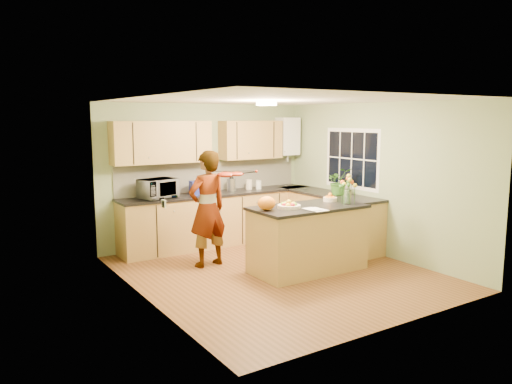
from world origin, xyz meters
TOP-DOWN VIEW (x-y plane):
  - floor at (0.00, 0.00)m, footprint 4.50×4.50m
  - ceiling at (0.00, 0.00)m, footprint 4.00×4.50m
  - wall_back at (0.00, 2.25)m, footprint 4.00×0.02m
  - wall_front at (0.00, -2.25)m, footprint 4.00×0.02m
  - wall_left at (-2.00, 0.00)m, footprint 0.02×4.50m
  - wall_right at (2.00, 0.00)m, footprint 0.02×4.50m
  - back_counter at (0.10, 1.95)m, footprint 3.64×0.62m
  - right_counter at (1.70, 0.85)m, footprint 0.62×2.24m
  - splashback at (0.10, 2.23)m, footprint 3.60×0.02m
  - upper_cabinets at (-0.18, 2.08)m, footprint 3.20×0.34m
  - boiler at (1.70, 2.09)m, footprint 0.40×0.30m
  - window_right at (1.99, 0.60)m, footprint 0.01×1.30m
  - light_switch at (-1.99, -0.60)m, footprint 0.02×0.09m
  - ceiling_lamp at (0.00, 0.30)m, footprint 0.30×0.30m
  - peninsula_island at (0.44, -0.14)m, footprint 1.70×0.87m
  - fruit_dish at (0.09, -0.14)m, footprint 0.33×0.33m
  - orange_bowl at (0.99, 0.01)m, footprint 0.21×0.21m
  - flower_vase at (1.04, -0.32)m, footprint 0.26×0.26m
  - orange_bag at (-0.26, -0.09)m, footprint 0.30×0.26m
  - papers at (0.34, -0.44)m, footprint 0.23×0.31m
  - violinist at (-0.68, 0.87)m, footprint 0.70×0.51m
  - violin at (-0.48, 0.65)m, footprint 0.66×0.57m
  - microwave at (-1.06, 1.92)m, footprint 0.67×0.54m
  - blue_box at (-0.31, 1.92)m, footprint 0.32×0.25m
  - kettle at (0.38, 1.99)m, footprint 0.17×0.17m
  - jar_cream at (0.76, 2.00)m, footprint 0.14×0.14m
  - jar_white at (0.93, 1.93)m, footprint 0.11×0.11m
  - potted_plant at (1.70, 0.59)m, footprint 0.53×0.50m

SIDE VIEW (x-z plane):
  - floor at x=0.00m, z-range 0.00..0.00m
  - back_counter at x=0.10m, z-range 0.00..0.94m
  - right_counter at x=1.70m, z-range 0.00..0.94m
  - peninsula_island at x=0.44m, z-range 0.00..0.97m
  - violinist at x=-0.68m, z-range 0.00..1.77m
  - papers at x=0.34m, z-range 0.97..0.99m
  - jar_white at x=0.93m, z-range 0.94..1.10m
  - fruit_dish at x=0.09m, z-range 0.96..1.08m
  - orange_bowl at x=0.99m, z-range 0.96..1.09m
  - jar_cream at x=0.76m, z-range 0.94..1.12m
  - blue_box at x=-0.31m, z-range 0.94..1.18m
  - kettle at x=0.38m, z-range 0.91..1.22m
  - orange_bag at x=-0.26m, z-range 0.97..1.17m
  - microwave at x=-1.06m, z-range 0.94..1.26m
  - potted_plant at x=1.70m, z-range 0.94..1.41m
  - splashback at x=0.10m, z-range 0.94..1.46m
  - wall_back at x=0.00m, z-range 0.00..2.50m
  - wall_front at x=0.00m, z-range 0.00..2.50m
  - wall_left at x=-2.00m, z-range 0.00..2.50m
  - wall_right at x=2.00m, z-range 0.00..2.50m
  - flower_vase at x=1.04m, z-range 1.05..1.54m
  - light_switch at x=-1.99m, z-range 1.26..1.34m
  - violin at x=-0.48m, z-range 1.34..1.50m
  - window_right at x=1.99m, z-range 1.02..2.08m
  - upper_cabinets at x=-0.18m, z-range 1.50..2.20m
  - boiler at x=1.70m, z-range 1.47..2.33m
  - ceiling_lamp at x=0.00m, z-range 2.43..2.50m
  - ceiling at x=0.00m, z-range 2.49..2.51m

